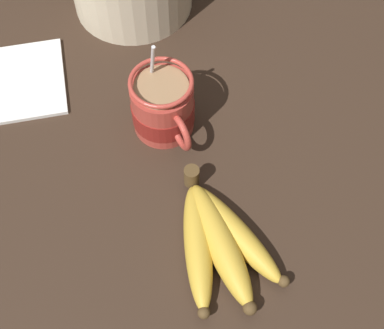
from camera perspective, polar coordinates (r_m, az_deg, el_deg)
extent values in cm
cube|color=#332319|center=(74.36, -1.19, 0.88)|extent=(138.98, 138.98, 2.79)
cylinder|color=#B23D33|center=(72.36, -3.42, 6.04)|extent=(8.42, 8.42, 8.14)
cylinder|color=maroon|center=(73.02, -3.39, 5.65)|extent=(8.62, 8.62, 3.24)
torus|color=#B23D33|center=(69.19, -1.56, 3.34)|extent=(5.34, 0.90, 5.34)
cylinder|color=#997551|center=(69.07, -3.60, 8.11)|extent=(7.22, 7.22, 0.40)
torus|color=#B23D33|center=(68.28, -3.64, 8.65)|extent=(8.42, 8.42, 0.60)
cylinder|color=silver|center=(71.07, -4.62, 9.50)|extent=(3.30, 0.50, 12.83)
ellipsoid|color=silver|center=(75.23, -3.82, 5.65)|extent=(3.00, 2.00, 0.80)
cylinder|color=#4C381E|center=(68.13, -0.04, -1.26)|extent=(2.00, 2.00, 3.00)
ellipsoid|color=gold|center=(65.06, 0.61, -8.65)|extent=(16.15, 9.45, 3.25)
sphere|color=#4C381E|center=(62.49, 1.28, -15.53)|extent=(1.46, 1.46, 1.46)
ellipsoid|color=gold|center=(65.04, 3.06, -8.35)|extent=(17.25, 5.63, 3.70)
sphere|color=#4C381E|center=(62.72, 6.20, -14.99)|extent=(1.67, 1.67, 1.67)
ellipsoid|color=gold|center=(66.08, 4.92, -7.07)|extent=(16.54, 6.06, 3.20)
sphere|color=#4C381E|center=(64.45, 9.76, -12.17)|extent=(1.44, 1.44, 1.44)
cube|color=white|center=(83.66, -16.90, 8.62)|extent=(16.63, 13.73, 0.60)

